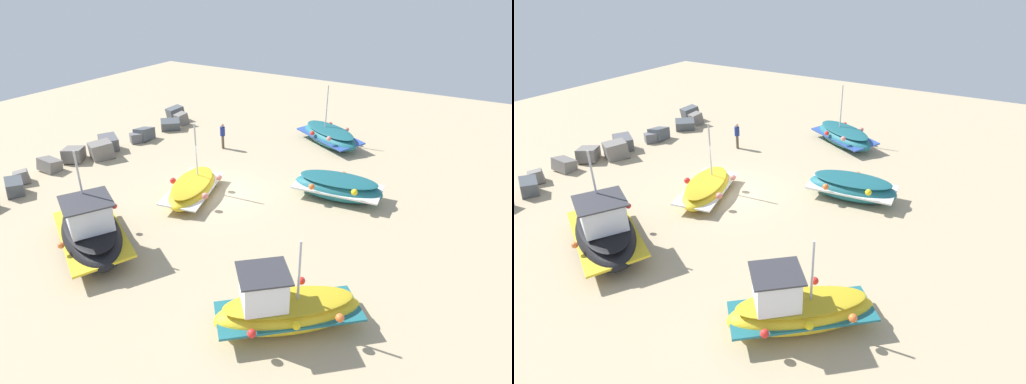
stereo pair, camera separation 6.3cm
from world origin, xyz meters
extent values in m
plane|color=tan|center=(0.00, 0.00, 0.00)|extent=(53.85, 53.85, 0.00)
ellipsoid|color=#1E6670|center=(2.73, -5.54, 0.57)|extent=(2.43, 4.70, 1.22)
cube|color=white|center=(2.73, -5.54, 0.62)|extent=(2.44, 4.53, 0.18)
ellipsoid|color=#1A565F|center=(2.73, -5.54, 1.04)|extent=(2.10, 4.13, 0.25)
sphere|color=yellow|center=(1.78, -6.71, 1.05)|extent=(0.30, 0.30, 0.30)
sphere|color=orange|center=(3.79, -5.43, 0.87)|extent=(0.30, 0.30, 0.30)
sphere|color=orange|center=(1.55, -4.61, 0.90)|extent=(0.30, 0.30, 0.30)
ellipsoid|color=gold|center=(-0.97, 0.84, 0.44)|extent=(4.89, 3.20, 1.02)
cube|color=white|center=(-0.97, 0.84, 0.48)|extent=(4.72, 3.15, 0.22)
ellipsoid|color=gold|center=(-0.97, 0.84, 0.81)|extent=(4.29, 2.77, 0.26)
cylinder|color=#B7B7BC|center=(-0.22, 1.08, 2.27)|extent=(0.08, 0.08, 2.78)
sphere|color=#EA7F75|center=(0.36, 0.15, 0.72)|extent=(0.32, 0.32, 0.32)
sphere|color=red|center=(-1.28, 1.85, 0.77)|extent=(0.32, 0.32, 0.32)
sphere|color=#EA7F75|center=(-1.65, -0.48, 0.70)|extent=(0.32, 0.32, 0.32)
ellipsoid|color=#1E6670|center=(9.61, -2.23, 0.55)|extent=(4.26, 5.37, 1.24)
cube|color=#2D4C9E|center=(9.61, -2.23, 0.60)|extent=(4.16, 5.19, 0.24)
ellipsoid|color=#1A565F|center=(9.61, -2.23, 1.00)|extent=(3.70, 4.69, 0.31)
cylinder|color=#B7B7BC|center=(9.87, -1.80, 2.48)|extent=(0.08, 0.08, 2.77)
sphere|color=red|center=(11.21, -1.63, 0.85)|extent=(0.30, 0.30, 0.30)
sphere|color=red|center=(8.91, -1.31, 0.83)|extent=(0.30, 0.30, 0.30)
sphere|color=#EA7F75|center=(10.32, -3.16, 1.00)|extent=(0.30, 0.30, 0.30)
sphere|color=#EA7F75|center=(8.02, -2.84, 1.02)|extent=(0.30, 0.30, 0.30)
ellipsoid|color=black|center=(-6.71, 1.57, 0.62)|extent=(4.70, 5.92, 1.36)
cube|color=gold|center=(-6.71, 1.57, 0.68)|extent=(4.62, 5.74, 0.23)
ellipsoid|color=black|center=(-6.71, 1.57, 1.14)|extent=(4.09, 5.19, 0.31)
cube|color=silver|center=(-6.91, 1.21, 1.80)|extent=(2.21, 2.23, 1.12)
cube|color=#333338|center=(-6.91, 1.21, 2.39)|extent=(2.56, 2.58, 0.06)
cylinder|color=#B7B7BC|center=(-6.57, 1.81, 2.74)|extent=(0.08, 0.08, 3.01)
sphere|color=red|center=(-5.16, 1.81, 1.15)|extent=(0.25, 0.25, 0.25)
sphere|color=orange|center=(-8.25, 1.33, 1.06)|extent=(0.25, 0.25, 0.25)
ellipsoid|color=gold|center=(-6.45, -7.48, 0.53)|extent=(4.52, 4.79, 1.14)
cube|color=#1E6670|center=(-6.45, -7.48, 0.58)|extent=(4.40, 4.66, 0.17)
ellipsoid|color=gold|center=(-6.45, -7.48, 0.98)|extent=(3.95, 4.19, 0.24)
cube|color=white|center=(-7.00, -6.86, 1.63)|extent=(1.83, 1.84, 1.14)
cube|color=#333338|center=(-7.00, -6.86, 2.23)|extent=(2.12, 2.13, 0.06)
cylinder|color=#B7B7BC|center=(-6.26, -7.70, 2.16)|extent=(0.08, 0.08, 2.20)
sphere|color=orange|center=(-6.27, -9.13, 0.97)|extent=(0.27, 0.27, 0.27)
sphere|color=red|center=(-5.29, -7.36, 0.97)|extent=(0.27, 0.27, 0.27)
sphere|color=yellow|center=(-7.17, -8.11, 0.90)|extent=(0.27, 0.27, 0.27)
sphere|color=#EA7F75|center=(-6.19, -6.34, 0.88)|extent=(0.27, 0.27, 0.27)
sphere|color=red|center=(-8.07, -7.09, 0.82)|extent=(0.27, 0.27, 0.27)
cylinder|color=brown|center=(5.40, 3.47, 0.44)|extent=(0.14, 0.14, 0.88)
cylinder|color=brown|center=(5.30, 3.35, 0.44)|extent=(0.14, 0.14, 0.88)
cylinder|color=navy|center=(5.35, 3.41, 1.17)|extent=(0.32, 0.32, 0.58)
sphere|color=tan|center=(5.35, 3.41, 1.57)|extent=(0.22, 0.22, 0.22)
cube|color=#4C5156|center=(-5.58, 8.85, 0.42)|extent=(1.21, 1.43, 1.04)
cube|color=slate|center=(-4.55, 9.88, 0.33)|extent=(1.04, 1.11, 0.81)
cube|color=slate|center=(-2.74, 9.97, 0.36)|extent=(0.98, 1.29, 0.93)
cube|color=slate|center=(-1.01, 10.05, 0.39)|extent=(1.83, 1.74, 0.95)
cube|color=slate|center=(0.12, 8.88, 0.51)|extent=(1.70, 1.61, 1.10)
cube|color=slate|center=(1.26, 9.52, 0.47)|extent=(1.56, 1.67, 1.13)
cube|color=slate|center=(3.29, 9.05, 0.31)|extent=(1.17, 1.09, 0.66)
cube|color=#4C5156|center=(3.92, 9.00, 0.40)|extent=(1.44, 1.15, 1.04)
cube|color=#4C5156|center=(6.40, 8.83, 0.36)|extent=(1.67, 1.69, 0.90)
cube|color=slate|center=(7.70, 8.87, 0.44)|extent=(1.14, 0.96, 1.03)
cube|color=#4C5156|center=(8.36, 10.02, 0.50)|extent=(1.51, 1.26, 1.18)
camera|label=1|loc=(-15.92, -11.99, 10.33)|focal=29.95mm
camera|label=2|loc=(-15.89, -12.05, 10.33)|focal=29.95mm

